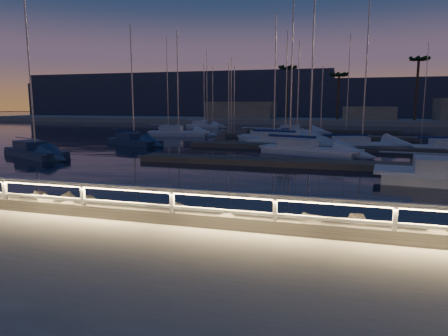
{
  "coord_description": "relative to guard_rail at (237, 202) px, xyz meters",
  "views": [
    {
      "loc": [
        2.57,
        -10.39,
        3.46
      ],
      "look_at": [
        -1.59,
        4.0,
        1.05
      ],
      "focal_mm": 32.0,
      "sensor_mm": 36.0,
      "label": 1
    }
  ],
  "objects": [
    {
      "name": "harbor_water",
      "position": [
        0.07,
        31.22,
        -1.74
      ],
      "size": [
        400.0,
        440.0,
        0.6
      ],
      "color": "black",
      "rests_on": "ground"
    },
    {
      "name": "sailboat_j",
      "position": [
        -4.44,
        33.03,
        -0.93
      ],
      "size": [
        8.19,
        3.6,
        13.51
      ],
      "rotation": [
        0.0,
        0.0,
        -0.16
      ],
      "color": "silver",
      "rests_on": "ground"
    },
    {
      "name": "floating_docks",
      "position": [
        0.07,
        32.5,
        -1.17
      ],
      "size": [
        22.0,
        36.0,
        0.4
      ],
      "color": "#5E544E",
      "rests_on": "ground"
    },
    {
      "name": "sailboat_i",
      "position": [
        -17.28,
        36.88,
        -0.91
      ],
      "size": [
        7.95,
        3.49,
        13.17
      ],
      "rotation": [
        0.0,
        0.0,
        0.16
      ],
      "color": "silver",
      "rests_on": "ground"
    },
    {
      "name": "palm_left",
      "position": [
        -7.93,
        72.0,
        9.36
      ],
      "size": [
        3.0,
        3.0,
        11.2
      ],
      "color": "#503B25",
      "rests_on": "ground"
    },
    {
      "name": "sailboat_e",
      "position": [
        -17.28,
        25.51,
        -0.95
      ],
      "size": [
        7.01,
        4.49,
        11.72
      ],
      "rotation": [
        0.0,
        0.0,
        -0.41
      ],
      "color": "navy",
      "rests_on": "ground"
    },
    {
      "name": "palm_center",
      "position": [
        2.07,
        73.0,
        8.01
      ],
      "size": [
        3.0,
        3.0,
        9.7
      ],
      "color": "#503B25",
      "rests_on": "ground"
    },
    {
      "name": "sailboat_n",
      "position": [
        -3.12,
        44.6,
        -0.95
      ],
      "size": [
        7.39,
        2.81,
        12.31
      ],
      "rotation": [
        0.0,
        0.0,
        0.09
      ],
      "color": "silver",
      "rests_on": "ground"
    },
    {
      "name": "sailboat_g",
      "position": [
        -2.2,
        28.69,
        -0.92
      ],
      "size": [
        8.99,
        4.23,
        14.73
      ],
      "rotation": [
        0.0,
        0.0,
        -0.2
      ],
      "color": "silver",
      "rests_on": "ground"
    },
    {
      "name": "riprap",
      "position": [
        3.75,
        1.18,
        -0.92
      ],
      "size": [
        38.19,
        2.77,
        1.32
      ],
      "color": "#6A655B",
      "rests_on": "ground"
    },
    {
      "name": "sailboat_f",
      "position": [
        0.17,
        22.23,
        -0.92
      ],
      "size": [
        8.38,
        4.66,
        13.78
      ],
      "rotation": [
        0.0,
        0.0,
        -0.31
      ],
      "color": "silver",
      "rests_on": "ground"
    },
    {
      "name": "guard_rail",
      "position": [
        0.0,
        0.0,
        0.0
      ],
      "size": [
        44.11,
        0.12,
        1.06
      ],
      "color": "silver",
      "rests_on": "ground"
    },
    {
      "name": "sailboat_l",
      "position": [
        4.45,
        27.91,
        -0.96
      ],
      "size": [
        8.43,
        4.73,
        13.76
      ],
      "rotation": [
        0.0,
        0.0,
        0.32
      ],
      "color": "silver",
      "rests_on": "ground"
    },
    {
      "name": "far_shore",
      "position": [
        -0.06,
        74.05,
        -0.48
      ],
      "size": [
        160.0,
        14.0,
        5.2
      ],
      "color": "#ABA69B",
      "rests_on": "ground"
    },
    {
      "name": "distant_hills",
      "position": [
        -22.06,
        133.69,
        3.96
      ],
      "size": [
        230.0,
        37.5,
        18.0
      ],
      "color": "#333A4F",
      "rests_on": "ground"
    },
    {
      "name": "palm_right",
      "position": [
        16.07,
        72.0,
        10.26
      ],
      "size": [
        3.0,
        3.0,
        12.2
      ],
      "color": "#503B25",
      "rests_on": "ground"
    },
    {
      "name": "ground",
      "position": [
        0.07,
        0.0,
        -0.77
      ],
      "size": [
        400.0,
        400.0,
        0.0
      ],
      "primitive_type": "plane",
      "color": "#ABA69B",
      "rests_on": "ground"
    },
    {
      "name": "sailboat_a",
      "position": [
        -20.11,
        15.13,
        -0.94
      ],
      "size": [
        7.16,
        4.62,
        11.98
      ],
      "rotation": [
        0.0,
        0.0,
        -0.42
      ],
      "color": "navy",
      "rests_on": "ground"
    },
    {
      "name": "sailboat_m",
      "position": [
        -20.0,
        55.01,
        -0.96
      ],
      "size": [
        6.55,
        2.34,
        11.02
      ],
      "rotation": [
        0.0,
        0.0,
        -0.06
      ],
      "color": "silver",
      "rests_on": "ground"
    },
    {
      "name": "sailboat_k",
      "position": [
        -3.57,
        35.93,
        -0.98
      ],
      "size": [
        7.33,
        4.69,
        12.14
      ],
      "rotation": [
        0.0,
        0.0,
        0.41
      ],
      "color": "silver",
      "rests_on": "ground"
    }
  ]
}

